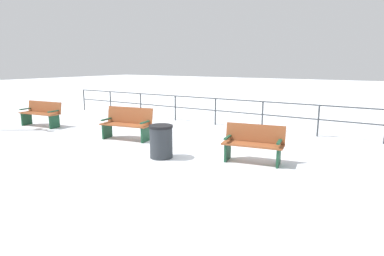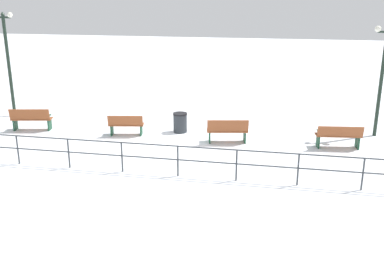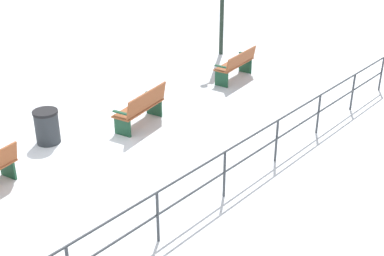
# 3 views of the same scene
# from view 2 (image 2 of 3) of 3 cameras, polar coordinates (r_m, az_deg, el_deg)

# --- Properties ---
(ground_plane) EXTENTS (80.00, 80.00, 0.00)m
(ground_plane) POSITION_cam_2_polar(r_m,az_deg,el_deg) (16.98, -2.13, -1.33)
(ground_plane) COLOR white
(ground_plane) RESTS_ON ground
(bench_nearest) EXTENTS (0.71, 1.65, 0.88)m
(bench_nearest) POSITION_cam_2_polar(r_m,az_deg,el_deg) (16.58, 18.47, -0.96)
(bench_nearest) COLOR brown
(bench_nearest) RESTS_ON ground
(bench_second) EXTENTS (0.83, 1.59, 0.94)m
(bench_second) POSITION_cam_2_polar(r_m,az_deg,el_deg) (16.36, 4.60, -0.33)
(bench_second) COLOR brown
(bench_second) RESTS_ON ground
(bench_third) EXTENTS (0.74, 1.42, 0.85)m
(bench_third) POSITION_cam_2_polar(r_m,az_deg,el_deg) (17.37, -8.54, 0.43)
(bench_third) COLOR brown
(bench_third) RESTS_ON ground
(bench_fourth) EXTENTS (0.82, 1.67, 0.94)m
(bench_fourth) POSITION_cam_2_polar(r_m,az_deg,el_deg) (18.95, -20.10, 1.14)
(bench_fourth) COLOR brown
(bench_fourth) RESTS_ON ground
(lamppost_near) EXTENTS (0.23, 0.90, 4.24)m
(lamppost_near) POSITION_cam_2_polar(r_m,az_deg,el_deg) (18.13, 23.47, 7.17)
(lamppost_near) COLOR #1E2D23
(lamppost_near) RESTS_ON ground
(lamppost_middle) EXTENTS (0.23, 0.90, 4.60)m
(lamppost_middle) POSITION_cam_2_polar(r_m,az_deg,el_deg) (21.15, -22.79, 8.89)
(lamppost_middle) COLOR #1E2D23
(lamppost_middle) RESTS_ON ground
(waterfront_railing) EXTENTS (0.05, 16.05, 0.98)m
(waterfront_railing) POSITION_cam_2_polar(r_m,az_deg,el_deg) (13.52, -5.54, -3.33)
(waterfront_railing) COLOR #383D42
(waterfront_railing) RESTS_ON ground
(trash_bin) EXTENTS (0.57, 0.57, 0.79)m
(trash_bin) POSITION_cam_2_polar(r_m,az_deg,el_deg) (17.62, -1.55, 0.72)
(trash_bin) COLOR #2D3338
(trash_bin) RESTS_ON ground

